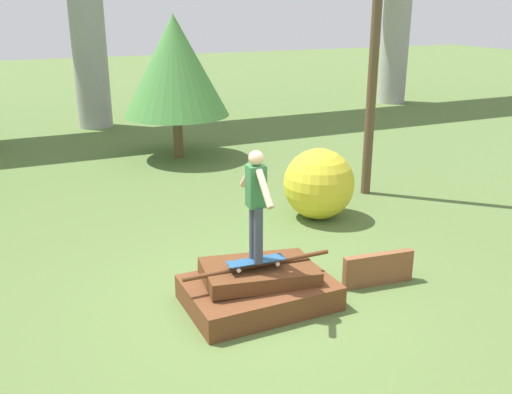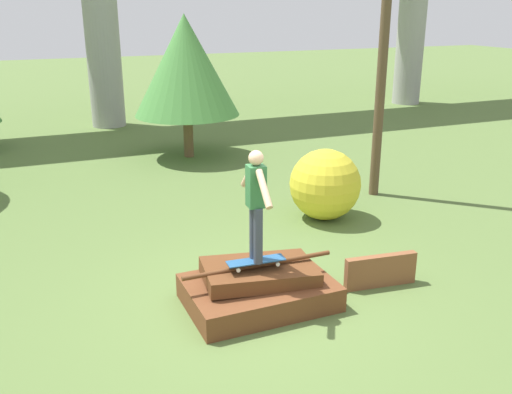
{
  "view_description": "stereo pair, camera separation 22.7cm",
  "coord_description": "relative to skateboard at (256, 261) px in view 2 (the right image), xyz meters",
  "views": [
    {
      "loc": [
        -2.9,
        -6.32,
        3.91
      ],
      "look_at": [
        -0.08,
        -0.08,
        1.58
      ],
      "focal_mm": 40.0,
      "sensor_mm": 36.0,
      "label": 1
    },
    {
      "loc": [
        -2.69,
        -6.41,
        3.91
      ],
      "look_at": [
        -0.08,
        -0.08,
        1.58
      ],
      "focal_mm": 40.0,
      "sensor_mm": 36.0,
      "label": 2
    }
  ],
  "objects": [
    {
      "name": "ground_plane",
      "position": [
        0.08,
        0.08,
        -0.69
      ],
      "size": [
        80.0,
        80.0,
        0.0
      ],
      "primitive_type": "plane",
      "color": "#567038"
    },
    {
      "name": "tree_behind_left",
      "position": [
        1.42,
        8.17,
        1.72
      ],
      "size": [
        2.74,
        2.74,
        3.69
      ],
      "color": "brown",
      "rests_on": "ground_plane"
    },
    {
      "name": "skateboard",
      "position": [
        0.0,
        0.0,
        0.0
      ],
      "size": [
        0.79,
        0.26,
        0.09
      ],
      "color": "#23517F",
      "rests_on": "scrap_pile"
    },
    {
      "name": "scrap_plank_loose",
      "position": [
        1.9,
        -0.12,
        -0.45
      ],
      "size": [
        1.1,
        0.24,
        0.48
      ],
      "color": "brown",
      "rests_on": "ground_plane"
    },
    {
      "name": "skater",
      "position": [
        -0.0,
        0.0,
        0.86
      ],
      "size": [
        0.23,
        1.06,
        1.49
      ],
      "color": "#383D4C",
      "rests_on": "skateboard"
    },
    {
      "name": "bush_yellow_flowering",
      "position": [
        2.51,
        2.65,
        -0.01
      ],
      "size": [
        1.35,
        1.35,
        1.35
      ],
      "color": "gold",
      "rests_on": "ground_plane"
    },
    {
      "name": "scrap_pile",
      "position": [
        0.08,
        0.09,
        -0.45
      ],
      "size": [
        2.14,
        1.36,
        0.61
      ],
      "color": "brown",
      "rests_on": "ground_plane"
    }
  ]
}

